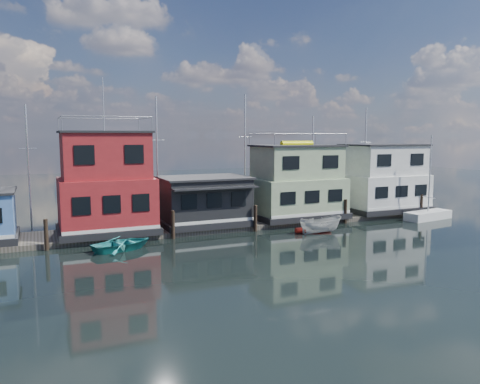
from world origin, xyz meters
name	(u,v)px	position (x,y,z in m)	size (l,w,h in m)	color
ground	(275,263)	(0.00, 0.00, 0.00)	(160.00, 160.00, 0.00)	black
dock	(210,226)	(0.00, 12.00, 0.20)	(48.00, 5.00, 0.40)	#595147
houseboat_red	(106,185)	(-8.50, 12.00, 4.10)	(7.40, 5.90, 11.86)	black
houseboat_dark	(204,201)	(-0.50, 11.98, 2.42)	(7.40, 6.10, 4.06)	black
houseboat_green	(296,183)	(8.50, 12.00, 3.55)	(8.40, 5.90, 7.03)	black
houseboat_white	(383,179)	(18.50, 12.00, 3.54)	(8.40, 5.90, 6.66)	black
pilings	(218,221)	(-0.33, 9.20, 1.10)	(42.28, 0.28, 2.20)	#2D2116
background_masts	(234,159)	(4.76, 18.00, 5.55)	(36.40, 0.16, 12.00)	silver
motorboat	(321,225)	(7.53, 6.40, 0.70)	(1.37, 3.64, 1.41)	beige
dinghy_teal	(123,244)	(-8.15, 7.28, 0.44)	(3.02, 4.24, 0.88)	teal
red_kayak	(313,229)	(7.26, 7.06, 0.23)	(0.46, 0.46, 3.15)	red
day_sailer	(428,215)	(20.42, 7.74, 0.45)	(5.20, 2.37, 7.91)	silver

